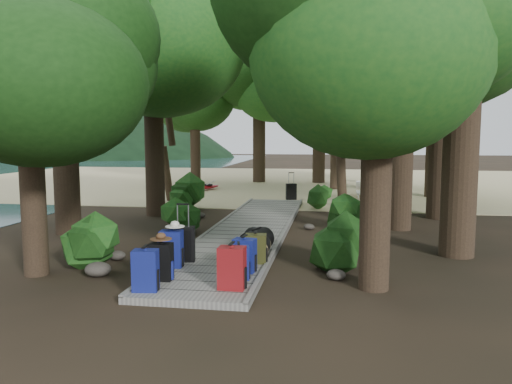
% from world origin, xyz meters
% --- Properties ---
extents(ground, '(120.00, 120.00, 0.00)m').
position_xyz_m(ground, '(0.00, 0.00, 0.00)').
color(ground, '#302318').
rests_on(ground, ground).
extents(sand_beach, '(40.00, 22.00, 0.02)m').
position_xyz_m(sand_beach, '(0.00, 16.00, 0.01)').
color(sand_beach, tan).
rests_on(sand_beach, ground).
extents(distant_hill, '(32.00, 16.00, 12.00)m').
position_xyz_m(distant_hill, '(-40.00, 48.00, 0.00)').
color(distant_hill, black).
rests_on(distant_hill, ground).
extents(boardwalk, '(2.00, 12.00, 0.12)m').
position_xyz_m(boardwalk, '(0.00, 1.00, 0.06)').
color(boardwalk, gray).
rests_on(boardwalk, ground).
extents(backpack_left_a, '(0.42, 0.32, 0.73)m').
position_xyz_m(backpack_left_a, '(-0.70, -4.63, 0.48)').
color(backpack_left_a, navy).
rests_on(backpack_left_a, boardwalk).
extents(backpack_left_b, '(0.39, 0.28, 0.70)m').
position_xyz_m(backpack_left_b, '(-0.67, -4.02, 0.47)').
color(backpack_left_b, black).
rests_on(backpack_left_b, boardwalk).
extents(backpack_left_c, '(0.43, 0.33, 0.76)m').
position_xyz_m(backpack_left_c, '(-0.77, -3.18, 0.50)').
color(backpack_left_c, navy).
rests_on(backpack_left_c, boardwalk).
extents(backpack_right_a, '(0.43, 0.31, 0.75)m').
position_xyz_m(backpack_right_a, '(0.62, -4.32, 0.50)').
color(backpack_right_a, maroon).
rests_on(backpack_right_a, boardwalk).
extents(backpack_right_b, '(0.40, 0.32, 0.64)m').
position_xyz_m(backpack_right_b, '(0.62, -3.77, 0.44)').
color(backpack_right_b, navy).
rests_on(backpack_right_b, boardwalk).
extents(backpack_right_c, '(0.43, 0.33, 0.67)m').
position_xyz_m(backpack_right_c, '(0.63, -3.29, 0.45)').
color(backpack_right_c, navy).
rests_on(backpack_right_c, boardwalk).
extents(backpack_right_d, '(0.43, 0.33, 0.62)m').
position_xyz_m(backpack_right_d, '(0.73, -2.62, 0.43)').
color(backpack_right_d, '#363616').
rests_on(backpack_right_d, boardwalk).
extents(duffel_right_khaki, '(0.49, 0.61, 0.35)m').
position_xyz_m(duffel_right_khaki, '(0.68, -2.05, 0.30)').
color(duffel_right_khaki, olive).
rests_on(duffel_right_khaki, boardwalk).
extents(duffel_right_black, '(0.69, 0.86, 0.47)m').
position_xyz_m(duffel_right_black, '(0.60, -1.71, 0.36)').
color(duffel_right_black, black).
rests_on(duffel_right_black, boardwalk).
extents(suitcase_on_boardwalk, '(0.48, 0.32, 0.68)m').
position_xyz_m(suitcase_on_boardwalk, '(-0.68, -2.73, 0.46)').
color(suitcase_on_boardwalk, black).
rests_on(suitcase_on_boardwalk, boardwalk).
extents(lone_suitcase_on_sand, '(0.46, 0.34, 0.64)m').
position_xyz_m(lone_suitcase_on_sand, '(0.49, 7.94, 0.34)').
color(lone_suitcase_on_sand, black).
rests_on(lone_suitcase_on_sand, sand_beach).
extents(hat_brown, '(0.37, 0.37, 0.11)m').
position_xyz_m(hat_brown, '(-0.67, -4.01, 0.87)').
color(hat_brown, '#51351E').
rests_on(hat_brown, backpack_left_b).
extents(hat_white, '(0.36, 0.36, 0.12)m').
position_xyz_m(hat_white, '(-0.70, -3.17, 0.94)').
color(hat_white, silver).
rests_on(hat_white, backpack_left_c).
extents(kayak, '(2.02, 3.57, 0.35)m').
position_xyz_m(kayak, '(-3.75, 10.96, 0.20)').
color(kayak, '#A80E15').
rests_on(kayak, sand_beach).
extents(sun_lounger, '(0.63, 1.94, 0.63)m').
position_xyz_m(sun_lounger, '(3.43, 9.28, 0.33)').
color(sun_lounger, silver).
rests_on(sun_lounger, sand_beach).
extents(tree_right_a, '(4.33, 4.33, 7.22)m').
position_xyz_m(tree_right_a, '(2.88, -3.57, 3.61)').
color(tree_right_a, black).
rests_on(tree_right_a, ground).
extents(tree_right_b, '(5.81, 5.81, 10.37)m').
position_xyz_m(tree_right_b, '(4.80, -0.90, 5.19)').
color(tree_right_b, black).
rests_on(tree_right_b, ground).
extents(tree_right_c, '(5.47, 5.47, 9.46)m').
position_xyz_m(tree_right_c, '(3.97, 2.06, 4.73)').
color(tree_right_c, black).
rests_on(tree_right_c, ground).
extents(tree_right_d, '(6.59, 6.59, 12.09)m').
position_xyz_m(tree_right_d, '(5.47, 4.20, 6.04)').
color(tree_right_d, black).
rests_on(tree_right_d, ground).
extents(tree_right_e, '(5.49, 5.49, 9.88)m').
position_xyz_m(tree_right_e, '(4.02, 7.24, 4.94)').
color(tree_right_e, black).
rests_on(tree_right_e, ground).
extents(tree_right_f, '(5.59, 5.59, 9.99)m').
position_xyz_m(tree_right_f, '(6.29, 9.81, 4.99)').
color(tree_right_f, black).
rests_on(tree_right_f, ground).
extents(tree_left_a, '(3.82, 3.82, 6.37)m').
position_xyz_m(tree_left_a, '(-3.21, -3.66, 3.18)').
color(tree_left_a, black).
rests_on(tree_left_a, ground).
extents(tree_left_b, '(5.17, 5.17, 9.31)m').
position_xyz_m(tree_left_b, '(-4.70, 0.10, 4.66)').
color(tree_left_b, black).
rests_on(tree_left_b, ground).
extents(tree_left_c, '(5.04, 5.04, 8.76)m').
position_xyz_m(tree_left_c, '(-3.51, 3.38, 4.38)').
color(tree_left_c, black).
rests_on(tree_left_c, ground).
extents(tree_back_a, '(5.73, 5.73, 9.92)m').
position_xyz_m(tree_back_a, '(-1.98, 15.57, 4.96)').
color(tree_back_a, black).
rests_on(tree_back_a, ground).
extents(tree_back_b, '(5.46, 5.46, 9.74)m').
position_xyz_m(tree_back_b, '(1.32, 15.65, 4.87)').
color(tree_back_b, black).
rests_on(tree_back_b, ground).
extents(tree_back_c, '(4.50, 4.50, 8.10)m').
position_xyz_m(tree_back_c, '(4.59, 15.37, 4.05)').
color(tree_back_c, black).
rests_on(tree_back_c, ground).
extents(tree_back_d, '(4.77, 4.77, 7.94)m').
position_xyz_m(tree_back_d, '(-5.44, 14.86, 3.97)').
color(tree_back_d, black).
rests_on(tree_back_d, ground).
extents(palm_right_a, '(4.64, 4.64, 7.91)m').
position_xyz_m(palm_right_a, '(2.64, 6.42, 3.95)').
color(palm_right_a, '#154212').
rests_on(palm_right_a, ground).
extents(palm_right_b, '(4.18, 4.18, 8.07)m').
position_xyz_m(palm_right_b, '(5.13, 11.32, 4.04)').
color(palm_right_b, '#154212').
rests_on(palm_right_b, ground).
extents(palm_right_c, '(4.80, 4.80, 7.64)m').
position_xyz_m(palm_right_c, '(2.42, 12.47, 3.82)').
color(palm_right_c, '#154212').
rests_on(palm_right_c, ground).
extents(palm_left_a, '(4.11, 4.11, 6.54)m').
position_xyz_m(palm_left_a, '(-4.44, 6.83, 3.27)').
color(palm_left_a, '#154212').
rests_on(palm_left_a, ground).
extents(rock_left_a, '(0.48, 0.43, 0.26)m').
position_xyz_m(rock_left_a, '(-2.03, -3.60, 0.13)').
color(rock_left_a, '#4C473F').
rests_on(rock_left_a, ground).
extents(rock_left_b, '(0.35, 0.32, 0.19)m').
position_xyz_m(rock_left_b, '(-2.20, -2.41, 0.10)').
color(rock_left_b, '#4C473F').
rests_on(rock_left_b, ground).
extents(rock_left_c, '(0.49, 0.44, 0.27)m').
position_xyz_m(rock_left_c, '(-1.95, 0.48, 0.14)').
color(rock_left_c, '#4C473F').
rests_on(rock_left_c, ground).
extents(rock_left_d, '(0.33, 0.30, 0.18)m').
position_xyz_m(rock_left_d, '(-1.93, 3.03, 0.09)').
color(rock_left_d, '#4C473F').
rests_on(rock_left_d, ground).
extents(rock_right_a, '(0.34, 0.31, 0.19)m').
position_xyz_m(rock_right_a, '(2.26, -3.15, 0.09)').
color(rock_right_a, '#4C473F').
rests_on(rock_right_a, ground).
extents(rock_right_b, '(0.52, 0.46, 0.28)m').
position_xyz_m(rock_right_b, '(2.29, -1.11, 0.14)').
color(rock_right_b, '#4C473F').
rests_on(rock_right_b, ground).
extents(rock_right_c, '(0.30, 0.27, 0.16)m').
position_xyz_m(rock_right_c, '(1.53, 1.60, 0.08)').
color(rock_right_c, '#4C473F').
rests_on(rock_right_c, ground).
extents(shrub_left_a, '(1.15, 1.15, 1.03)m').
position_xyz_m(shrub_left_a, '(-2.42, -3.03, 0.52)').
color(shrub_left_a, '#164C18').
rests_on(shrub_left_a, ground).
extents(shrub_left_b, '(0.98, 0.98, 0.88)m').
position_xyz_m(shrub_left_b, '(-1.75, 0.53, 0.44)').
color(shrub_left_b, '#164C18').
rests_on(shrub_left_b, ground).
extents(shrub_left_c, '(1.24, 1.24, 1.12)m').
position_xyz_m(shrub_left_c, '(-2.95, 4.74, 0.56)').
color(shrub_left_c, '#164C18').
rests_on(shrub_left_c, ground).
extents(shrub_right_a, '(1.09, 1.09, 0.98)m').
position_xyz_m(shrub_right_a, '(2.24, -2.42, 0.49)').
color(shrub_right_a, '#164C18').
rests_on(shrub_right_a, ground).
extents(shrub_right_b, '(1.18, 1.18, 1.06)m').
position_xyz_m(shrub_right_b, '(2.64, 1.83, 0.53)').
color(shrub_right_b, '#164C18').
rests_on(shrub_right_b, ground).
extents(shrub_right_c, '(0.91, 0.91, 0.82)m').
position_xyz_m(shrub_right_c, '(1.73, 5.61, 0.41)').
color(shrub_right_c, '#164C18').
rests_on(shrub_right_c, ground).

